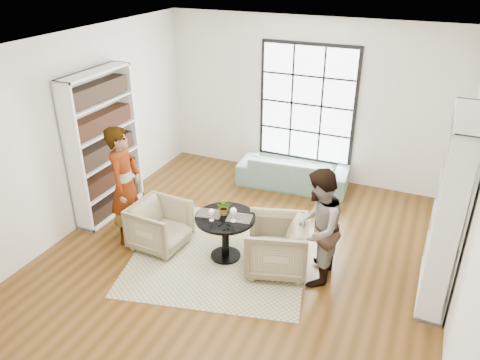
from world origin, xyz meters
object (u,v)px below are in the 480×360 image
at_px(person_left, 125,185).
at_px(wine_glass_right, 233,212).
at_px(sofa, 293,171).
at_px(flower_centerpiece, 224,207).
at_px(armchair_right, 276,246).
at_px(person_right, 318,228).
at_px(armchair_left, 160,226).
at_px(pedestal_table, 225,228).
at_px(wine_glass_left, 211,212).

relative_size(person_left, wine_glass_right, 8.63).
xyz_separation_m(sofa, flower_centerpiece, (-0.22, -2.52, 0.50)).
bearing_deg(armchair_right, flower_centerpiece, -108.18).
bearing_deg(sofa, person_right, 109.17).
xyz_separation_m(armchair_left, wine_glass_right, (1.17, 0.06, 0.48)).
bearing_deg(sofa, flower_centerpiece, 80.42).
relative_size(armchair_right, person_left, 0.46).
bearing_deg(armchair_right, pedestal_table, -104.07).
relative_size(sofa, wine_glass_right, 9.54).
relative_size(armchair_right, flower_centerpiece, 3.70).
xyz_separation_m(armchair_left, wine_glass_left, (0.88, -0.04, 0.46)).
xyz_separation_m(person_right, flower_centerpiece, (-1.34, 0.03, -0.02)).
bearing_deg(wine_glass_left, sofa, 83.46).
xyz_separation_m(pedestal_table, flower_centerpiece, (-0.04, 0.06, 0.30)).
distance_m(sofa, person_right, 2.82).
distance_m(sofa, flower_centerpiece, 2.58).
distance_m(armchair_left, wine_glass_right, 1.26).
height_order(armchair_right, person_left, person_left).
bearing_deg(wine_glass_right, person_right, 4.63).
height_order(pedestal_table, wine_glass_left, wine_glass_left).
distance_m(armchair_left, flower_centerpiece, 1.08).
xyz_separation_m(pedestal_table, wine_glass_left, (-0.13, -0.16, 0.31)).
xyz_separation_m(wine_glass_left, wine_glass_right, (0.28, 0.10, 0.02)).
bearing_deg(flower_centerpiece, wine_glass_right, -31.50).
distance_m(sofa, person_left, 3.27).
relative_size(armchair_left, flower_centerpiece, 3.40).
xyz_separation_m(wine_glass_left, flower_centerpiece, (0.09, 0.22, -0.01)).
xyz_separation_m(armchair_right, person_right, (0.55, 0.00, 0.43)).
height_order(pedestal_table, armchair_right, armchair_right).
relative_size(person_right, flower_centerpiece, 7.12).
height_order(armchair_right, wine_glass_right, wine_glass_right).
bearing_deg(person_right, flower_centerpiece, -93.30).
height_order(armchair_right, person_right, person_right).
xyz_separation_m(armchair_right, wine_glass_right, (-0.60, -0.09, 0.45)).
height_order(sofa, person_right, person_right).
height_order(pedestal_table, sofa, pedestal_table).
bearing_deg(sofa, person_left, 52.52).
bearing_deg(person_left, wine_glass_right, -100.35).
distance_m(armchair_right, wine_glass_right, 0.75).
bearing_deg(person_right, wine_glass_right, -87.60).
xyz_separation_m(sofa, person_right, (1.12, -2.54, 0.52)).
distance_m(person_left, flower_centerpiece, 1.54).
height_order(wine_glass_left, flower_centerpiece, flower_centerpiece).
bearing_deg(flower_centerpiece, armchair_right, -1.82).
distance_m(armchair_left, person_right, 2.36).
distance_m(person_left, wine_glass_right, 1.72).
xyz_separation_m(person_left, flower_centerpiece, (1.52, 0.18, -0.12)).
distance_m(person_right, flower_centerpiece, 1.34).
height_order(armchair_left, flower_centerpiece, flower_centerpiece).
distance_m(armchair_left, person_left, 0.78).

